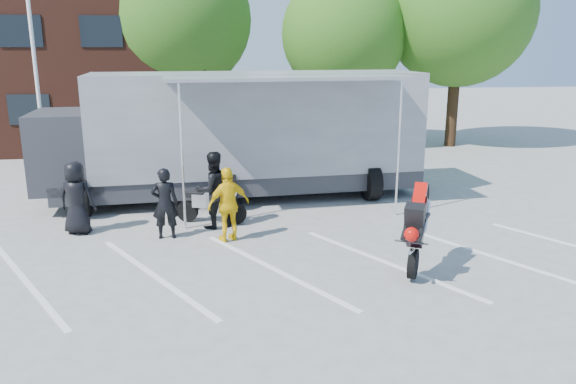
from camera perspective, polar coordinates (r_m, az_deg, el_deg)
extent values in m
plane|color=#A0A09B|center=(10.68, -1.85, -9.90)|extent=(100.00, 100.00, 0.00)
cube|color=white|center=(11.59, -2.42, -7.85)|extent=(18.09, 13.33, 0.01)
cube|color=#4B2318|center=(29.08, -26.78, 11.22)|extent=(18.00, 8.00, 7.00)
cylinder|color=white|center=(20.40, -24.35, 12.12)|extent=(0.12, 0.12, 8.00)
cylinder|color=#382314|center=(25.83, -10.47, 8.09)|extent=(0.50, 0.50, 3.24)
sphere|color=#285715|center=(25.71, -10.89, 16.89)|extent=(6.12, 6.12, 6.12)
cylinder|color=#382314|center=(25.57, 5.49, 7.79)|extent=(0.50, 0.50, 2.88)
sphere|color=#285715|center=(25.41, 5.69, 15.70)|extent=(5.44, 5.44, 5.44)
cylinder|color=#382314|center=(26.72, 16.35, 8.15)|extent=(0.50, 0.50, 3.42)
sphere|color=#285715|center=(26.62, 17.01, 17.11)|extent=(6.46, 6.46, 6.46)
imported|color=black|center=(14.43, -20.69, -0.57)|extent=(0.98, 0.77, 1.78)
imported|color=black|center=(13.48, -12.40, -1.13)|extent=(0.62, 0.41, 1.71)
imported|color=black|center=(14.07, -7.64, 0.21)|extent=(1.15, 1.05, 1.93)
imported|color=yellow|center=(13.04, -6.05, -1.28)|extent=(1.12, 0.78, 1.76)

